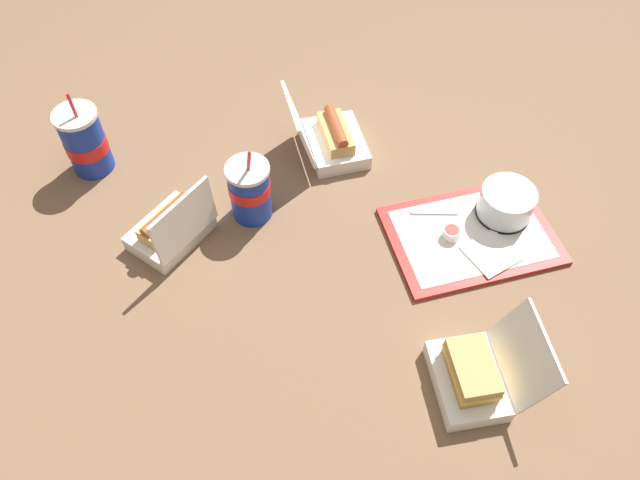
{
  "coord_description": "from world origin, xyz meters",
  "views": [
    {
      "loc": [
        -0.04,
        -0.81,
        1.14
      ],
      "look_at": [
        0.03,
        0.0,
        0.05
      ],
      "focal_mm": 35.0,
      "sensor_mm": 36.0,
      "label": 1
    }
  ],
  "objects_px": {
    "clamshell_sandwich_corner": "(475,375)",
    "plastic_fork": "(435,212)",
    "ketchup_cup": "(451,233)",
    "soda_cup_corner": "(85,141)",
    "cake_container": "(506,203)",
    "clamshell_hotdog_left": "(171,227)",
    "clamshell_hotdog_back": "(331,138)",
    "food_tray": "(471,235)",
    "soda_cup_front": "(250,190)"
  },
  "relations": [
    {
      "from": "food_tray",
      "to": "clamshell_hotdog_back",
      "type": "bearing_deg",
      "value": 133.96
    },
    {
      "from": "ketchup_cup",
      "to": "plastic_fork",
      "type": "height_order",
      "value": "ketchup_cup"
    },
    {
      "from": "plastic_fork",
      "to": "soda_cup_corner",
      "type": "xyz_separation_m",
      "value": [
        -0.81,
        0.23,
        0.07
      ]
    },
    {
      "from": "plastic_fork",
      "to": "cake_container",
      "type": "bearing_deg",
      "value": 0.12
    },
    {
      "from": "cake_container",
      "to": "soda_cup_corner",
      "type": "relative_size",
      "value": 0.55
    },
    {
      "from": "food_tray",
      "to": "clamshell_hotdog_back",
      "type": "relative_size",
      "value": 1.97
    },
    {
      "from": "clamshell_hotdog_back",
      "to": "clamshell_hotdog_left",
      "type": "bearing_deg",
      "value": -146.45
    },
    {
      "from": "clamshell_hotdog_back",
      "to": "clamshell_sandwich_corner",
      "type": "bearing_deg",
      "value": -72.09
    },
    {
      "from": "clamshell_hotdog_left",
      "to": "food_tray",
      "type": "bearing_deg",
      "value": -4.27
    },
    {
      "from": "clamshell_hotdog_left",
      "to": "clamshell_sandwich_corner",
      "type": "distance_m",
      "value": 0.72
    },
    {
      "from": "food_tray",
      "to": "ketchup_cup",
      "type": "bearing_deg",
      "value": -176.33
    },
    {
      "from": "ketchup_cup",
      "to": "plastic_fork",
      "type": "xyz_separation_m",
      "value": [
        -0.02,
        0.07,
        -0.01
      ]
    },
    {
      "from": "food_tray",
      "to": "clamshell_hotdog_left",
      "type": "xyz_separation_m",
      "value": [
        -0.67,
        0.05,
        0.03
      ]
    },
    {
      "from": "clamshell_hotdog_back",
      "to": "soda_cup_corner",
      "type": "xyz_separation_m",
      "value": [
        -0.59,
        -0.01,
        0.04
      ]
    },
    {
      "from": "cake_container",
      "to": "ketchup_cup",
      "type": "bearing_deg",
      "value": -157.12
    },
    {
      "from": "clamshell_sandwich_corner",
      "to": "cake_container",
      "type": "bearing_deg",
      "value": 67.84
    },
    {
      "from": "clamshell_sandwich_corner",
      "to": "plastic_fork",
      "type": "bearing_deg",
      "value": 88.9
    },
    {
      "from": "food_tray",
      "to": "soda_cup_corner",
      "type": "relative_size",
      "value": 1.76
    },
    {
      "from": "plastic_fork",
      "to": "clamshell_hotdog_left",
      "type": "bearing_deg",
      "value": -173.22
    },
    {
      "from": "soda_cup_corner",
      "to": "clamshell_hotdog_back",
      "type": "bearing_deg",
      "value": 0.9
    },
    {
      "from": "clamshell_hotdog_back",
      "to": "plastic_fork",
      "type": "bearing_deg",
      "value": -47.0
    },
    {
      "from": "clamshell_sandwich_corner",
      "to": "soda_cup_corner",
      "type": "height_order",
      "value": "soda_cup_corner"
    },
    {
      "from": "ketchup_cup",
      "to": "soda_cup_corner",
      "type": "xyz_separation_m",
      "value": [
        -0.84,
        0.3,
        0.06
      ]
    },
    {
      "from": "ketchup_cup",
      "to": "clamshell_hotdog_back",
      "type": "height_order",
      "value": "clamshell_hotdog_back"
    },
    {
      "from": "clamshell_sandwich_corner",
      "to": "soda_cup_front",
      "type": "xyz_separation_m",
      "value": [
        -0.41,
        0.47,
        0.04
      ]
    },
    {
      "from": "clamshell_hotdog_left",
      "to": "soda_cup_front",
      "type": "distance_m",
      "value": 0.19
    },
    {
      "from": "plastic_fork",
      "to": "clamshell_hotdog_left",
      "type": "xyz_separation_m",
      "value": [
        -0.6,
        -0.02,
        0.03
      ]
    },
    {
      "from": "cake_container",
      "to": "ketchup_cup",
      "type": "relative_size",
      "value": 3.18
    },
    {
      "from": "soda_cup_front",
      "to": "clamshell_hotdog_left",
      "type": "bearing_deg",
      "value": -160.47
    },
    {
      "from": "ketchup_cup",
      "to": "plastic_fork",
      "type": "bearing_deg",
      "value": 108.11
    },
    {
      "from": "food_tray",
      "to": "plastic_fork",
      "type": "distance_m",
      "value": 0.1
    },
    {
      "from": "food_tray",
      "to": "soda_cup_corner",
      "type": "height_order",
      "value": "soda_cup_corner"
    },
    {
      "from": "soda_cup_front",
      "to": "food_tray",
      "type": "bearing_deg",
      "value": -12.97
    },
    {
      "from": "cake_container",
      "to": "clamshell_sandwich_corner",
      "type": "distance_m",
      "value": 0.44
    },
    {
      "from": "cake_container",
      "to": "clamshell_hotdog_back",
      "type": "height_order",
      "value": "clamshell_hotdog_back"
    },
    {
      "from": "cake_container",
      "to": "soda_cup_front",
      "type": "xyz_separation_m",
      "value": [
        -0.58,
        0.06,
        0.03
      ]
    },
    {
      "from": "clamshell_hotdog_left",
      "to": "soda_cup_corner",
      "type": "xyz_separation_m",
      "value": [
        -0.21,
        0.24,
        0.04
      ]
    },
    {
      "from": "food_tray",
      "to": "cake_container",
      "type": "height_order",
      "value": "cake_container"
    },
    {
      "from": "plastic_fork",
      "to": "soda_cup_corner",
      "type": "relative_size",
      "value": 0.47
    },
    {
      "from": "ketchup_cup",
      "to": "soda_cup_front",
      "type": "xyz_separation_m",
      "value": [
        -0.45,
        0.12,
        0.05
      ]
    },
    {
      "from": "plastic_fork",
      "to": "soda_cup_front",
      "type": "distance_m",
      "value": 0.43
    },
    {
      "from": "food_tray",
      "to": "cake_container",
      "type": "distance_m",
      "value": 0.11
    },
    {
      "from": "food_tray",
      "to": "plastic_fork",
      "type": "height_order",
      "value": "plastic_fork"
    },
    {
      "from": "cake_container",
      "to": "clamshell_hotdog_back",
      "type": "relative_size",
      "value": 0.61
    },
    {
      "from": "clamshell_hotdog_left",
      "to": "clamshell_hotdog_back",
      "type": "distance_m",
      "value": 0.46
    },
    {
      "from": "clamshell_hotdog_back",
      "to": "soda_cup_front",
      "type": "relative_size",
      "value": 0.99
    },
    {
      "from": "plastic_fork",
      "to": "clamshell_hotdog_back",
      "type": "distance_m",
      "value": 0.32
    },
    {
      "from": "clamshell_hotdog_back",
      "to": "soda_cup_front",
      "type": "height_order",
      "value": "soda_cup_front"
    },
    {
      "from": "clamshell_hotdog_left",
      "to": "clamshell_sandwich_corner",
      "type": "xyz_separation_m",
      "value": [
        0.59,
        -0.4,
        0.0
      ]
    },
    {
      "from": "food_tray",
      "to": "clamshell_hotdog_left",
      "type": "height_order",
      "value": "clamshell_hotdog_left"
    }
  ]
}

